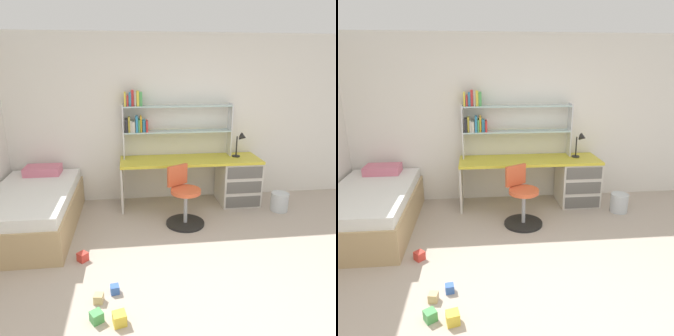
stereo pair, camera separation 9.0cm
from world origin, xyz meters
The scene contains 13 objects.
ground_plane centered at (0.00, 0.00, -0.01)m, with size 6.04×6.48×0.02m, color #B2A393.
room_shell centered at (-1.32, 1.34, 1.27)m, with size 6.04×6.48×2.53m.
desk centered at (0.75, 2.41, 0.41)m, with size 2.10×0.61×0.73m.
bookshelf_hutch centered at (-0.26, 2.60, 1.30)m, with size 1.65×0.22×1.01m.
desk_lamp centered at (0.97, 2.43, 0.98)m, with size 0.20×0.17×0.38m.
swivel_chair centered at (-0.01, 1.76, 0.31)m, with size 0.52×0.52×0.79m.
bed_platform centered at (-1.98, 1.82, 0.28)m, with size 1.04×1.81×0.67m.
waste_bin centered at (1.47, 2.01, 0.14)m, with size 0.25×0.25×0.27m, color silver.
toy_block_natural_0 centered at (-1.04, 0.31, 0.04)m, with size 0.08×0.08×0.08m, color tan.
toy_block_red_1 centered at (-1.27, 1.00, 0.05)m, with size 0.10×0.10×0.10m, color red.
toy_block_yellow_2 centered at (-0.85, 0.02, 0.05)m, with size 0.11×0.11×0.11m, color gold.
toy_block_blue_3 centered at (-0.90, 0.42, 0.04)m, with size 0.08×0.08×0.08m, color #3860B7.
toy_block_green_4 centered at (-1.04, 0.07, 0.05)m, with size 0.09×0.09×0.09m, color #479E51.
Camera 2 is at (-0.62, -2.19, 2.03)m, focal length 34.44 mm.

